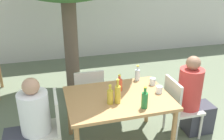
# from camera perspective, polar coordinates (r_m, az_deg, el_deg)

# --- Properties ---
(cafe_building_wall) EXTENTS (10.00, 0.08, 2.80)m
(cafe_building_wall) POSITION_cam_1_polar(r_m,az_deg,el_deg) (6.57, -8.34, 14.59)
(cafe_building_wall) COLOR beige
(cafe_building_wall) RESTS_ON ground_plane
(dining_table_front) EXTENTS (1.33, 0.96, 0.76)m
(dining_table_front) POSITION_cam_1_polar(r_m,az_deg,el_deg) (3.26, 1.42, -7.41)
(dining_table_front) COLOR #B27F4C
(dining_table_front) RESTS_ON ground_plane
(patio_chair_0) EXTENTS (0.44, 0.44, 0.89)m
(patio_chair_0) POSITION_cam_1_polar(r_m,az_deg,el_deg) (3.25, -14.25, -11.99)
(patio_chair_0) COLOR beige
(patio_chair_0) RESTS_ON ground_plane
(patio_chair_1) EXTENTS (0.44, 0.44, 0.89)m
(patio_chair_1) POSITION_cam_1_polar(r_m,az_deg,el_deg) (3.68, 14.98, -7.65)
(patio_chair_1) COLOR beige
(patio_chair_1) RESTS_ON ground_plane
(patio_chair_2) EXTENTS (0.44, 0.44, 0.89)m
(patio_chair_2) POSITION_cam_1_polar(r_m,az_deg,el_deg) (3.90, -5.39, -5.05)
(patio_chair_2) COLOR beige
(patio_chair_2) RESTS_ON ground_plane
(person_seated_0) EXTENTS (0.58, 0.36, 1.15)m
(person_seated_0) POSITION_cam_1_polar(r_m,az_deg,el_deg) (3.26, -18.47, -12.20)
(person_seated_0) COLOR #383842
(person_seated_0) RESTS_ON ground_plane
(person_seated_1) EXTENTS (0.56, 0.33, 1.22)m
(person_seated_1) POSITION_cam_1_polar(r_m,az_deg,el_deg) (3.78, 18.13, -6.55)
(person_seated_1) COLOR #383842
(person_seated_1) RESTS_ON ground_plane
(soda_bottle_0) EXTENTS (0.08, 0.08, 0.23)m
(soda_bottle_0) POSITION_cam_1_polar(r_m,az_deg,el_deg) (3.33, 1.69, -3.34)
(soda_bottle_0) COLOR #DB4C2D
(soda_bottle_0) RESTS_ON dining_table_front
(oil_cruet_1) EXTENTS (0.07, 0.07, 0.25)m
(oil_cruet_1) POSITION_cam_1_polar(r_m,az_deg,el_deg) (3.02, -0.44, -6.06)
(oil_cruet_1) COLOR gold
(oil_cruet_1) RESTS_ON dining_table_front
(green_bottle_2) EXTENTS (0.08, 0.08, 0.28)m
(green_bottle_2) POSITION_cam_1_polar(r_m,az_deg,el_deg) (2.96, 7.47, -6.75)
(green_bottle_2) COLOR #287A38
(green_bottle_2) RESTS_ON dining_table_front
(oil_cruet_3) EXTENTS (0.07, 0.07, 0.32)m
(oil_cruet_3) POSITION_cam_1_polar(r_m,az_deg,el_deg) (3.03, 1.31, -5.48)
(oil_cruet_3) COLOR gold
(oil_cruet_3) RESTS_ON dining_table_front
(water_bottle_4) EXTENTS (0.07, 0.07, 0.23)m
(water_bottle_4) POSITION_cam_1_polar(r_m,az_deg,el_deg) (3.65, 5.82, -1.03)
(water_bottle_4) COLOR silver
(water_bottle_4) RESTS_ON dining_table_front
(drinking_glass_0) EXTENTS (0.08, 0.08, 0.10)m
(drinking_glass_0) POSITION_cam_1_polar(r_m,az_deg,el_deg) (3.35, 10.74, -4.43)
(drinking_glass_0) COLOR white
(drinking_glass_0) RESTS_ON dining_table_front
(drinking_glass_1) EXTENTS (0.08, 0.08, 0.10)m
(drinking_glass_1) POSITION_cam_1_polar(r_m,az_deg,el_deg) (3.55, 9.26, -2.59)
(drinking_glass_1) COLOR silver
(drinking_glass_1) RESTS_ON dining_table_front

